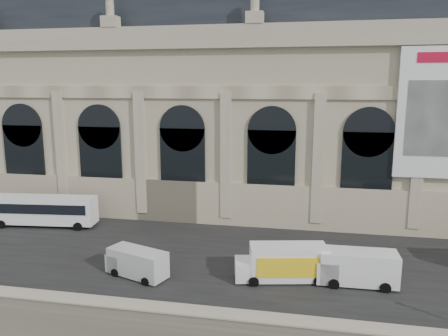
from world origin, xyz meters
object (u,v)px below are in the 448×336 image
object	(u,v)px
bus_left	(44,210)
box_truck	(283,263)
van_c	(353,267)
van_b	(135,262)

from	to	relation	value
bus_left	box_truck	world-z (taller)	bus_left
van_c	bus_left	bearing A→B (deg)	165.54
van_b	box_truck	size ratio (longest dim) A/B	0.74
bus_left	van_b	world-z (taller)	bus_left
van_c	box_truck	xyz separation A→B (m)	(-5.57, -0.35, 0.08)
bus_left	van_c	distance (m)	33.98
van_b	van_c	xyz separation A→B (m)	(17.77, 1.91, 0.21)
bus_left	van_b	distance (m)	18.37
van_c	box_truck	size ratio (longest dim) A/B	0.82
bus_left	van_c	bearing A→B (deg)	-14.46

